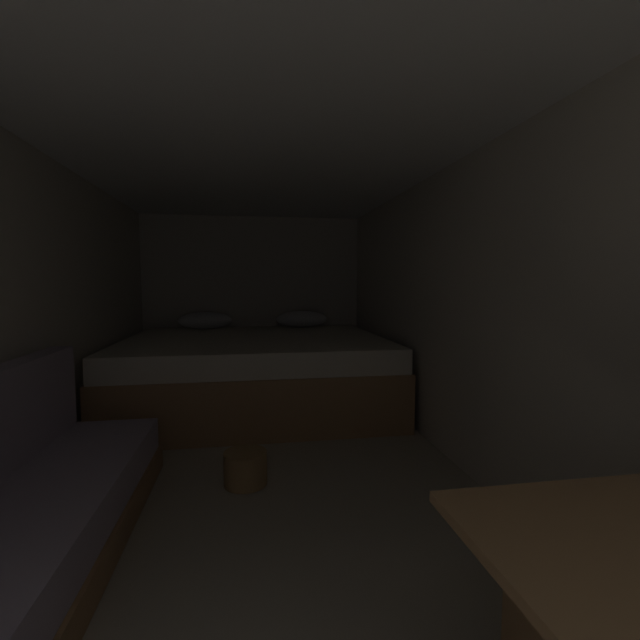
{
  "coord_description": "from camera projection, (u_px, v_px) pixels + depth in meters",
  "views": [
    {
      "loc": [
        -0.06,
        -0.42,
        1.2
      ],
      "look_at": [
        0.43,
        2.54,
        0.94
      ],
      "focal_mm": 24.21,
      "sensor_mm": 36.0,
      "label": 1
    }
  ],
  "objects": [
    {
      "name": "wall_right",
      "position": [
        469.0,
        316.0,
        2.7
      ],
      "size": [
        0.05,
        5.48,
        1.99
      ],
      "primitive_type": "cube",
      "color": "beige",
      "rests_on": "ground"
    },
    {
      "name": "ceiling_slab",
      "position": [
        257.0,
        137.0,
        2.4
      ],
      "size": [
        2.66,
        5.48,
        0.05
      ],
      "primitive_type": "cube",
      "color": "white",
      "rests_on": "wall_left"
    },
    {
      "name": "wicker_basket",
      "position": [
        245.0,
        468.0,
        2.57
      ],
      "size": [
        0.26,
        0.26,
        0.2
      ],
      "color": "olive",
      "rests_on": "ground"
    },
    {
      "name": "wall_back",
      "position": [
        254.0,
        300.0,
        5.21
      ],
      "size": [
        2.66,
        0.05,
        1.99
      ],
      "primitive_type": "cube",
      "color": "beige",
      "rests_on": "ground"
    },
    {
      "name": "wall_left",
      "position": [
        11.0,
        322.0,
        2.28
      ],
      "size": [
        0.05,
        5.48,
        1.99
      ],
      "primitive_type": "cube",
      "color": "beige",
      "rests_on": "ground"
    },
    {
      "name": "bed",
      "position": [
        256.0,
        371.0,
        4.2
      ],
      "size": [
        2.44,
        2.05,
        0.87
      ],
      "color": "#9E7247",
      "rests_on": "ground"
    },
    {
      "name": "ground_plane",
      "position": [
        262.0,
        484.0,
        2.58
      ],
      "size": [
        7.48,
        7.48,
        0.0
      ],
      "primitive_type": "plane",
      "color": "#A39984"
    }
  ]
}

